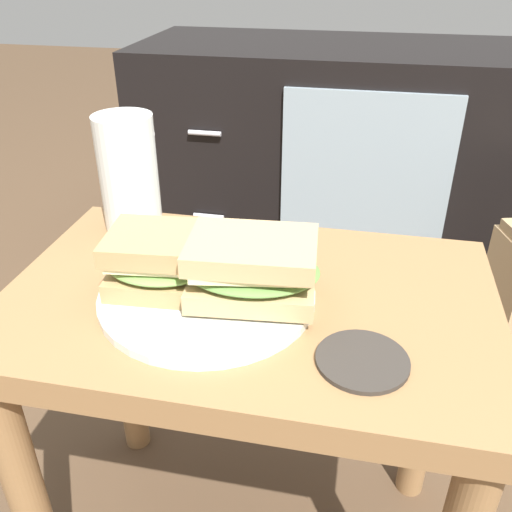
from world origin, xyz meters
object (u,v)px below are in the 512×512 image
Objects in this scene: tv_cabinet at (322,155)px; sandwich_front at (161,261)px; coaster at (362,360)px; beer_glass at (129,178)px; sandwich_back at (252,268)px; plate at (207,295)px.

tv_cabinet is 0.99m from sandwich_front.
tv_cabinet is 1.06m from coaster.
sandwich_front is 0.79× the size of beer_glass.
sandwich_front is 0.24m from coaster.
beer_glass is (-0.09, 0.14, 0.03)m from sandwich_front.
sandwich_front is 0.17m from beer_glass.
sandwich_back is at bearing -0.92° from sandwich_front.
sandwich_front is at bearing -95.68° from tv_cabinet.
plate is (-0.04, -0.97, 0.17)m from tv_cabinet.
sandwich_front reaches higher than coaster.
plate is at bearing 157.00° from coaster.
beer_glass reaches higher than sandwich_front.
sandwich_front is at bearing 179.08° from sandwich_back.
coaster is at bearing -33.95° from beer_glass.
tv_cabinet reaches higher than coaster.
coaster is at bearing -82.88° from tv_cabinet.
tv_cabinet is 0.98m from plate.
beer_glass is at bearing -102.78° from tv_cabinet.
tv_cabinet is 6.22× the size of sandwich_back.
coaster is (0.23, -0.07, -0.04)m from sandwich_front.
beer_glass is 0.39m from coaster.
sandwich_front reaches higher than plate.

